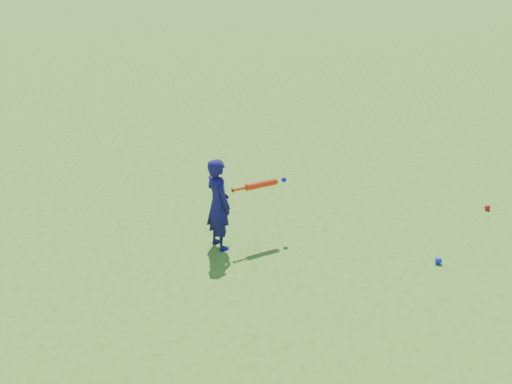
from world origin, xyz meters
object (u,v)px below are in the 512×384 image
Objects in this scene: ground_ball_blue at (438,261)px; child at (218,204)px; bat_swing at (263,184)px; ground_ball_red at (487,207)px.

child is at bearing 145.67° from ground_ball_blue.
ground_ball_blue is at bearing -132.68° from child.
ground_ball_blue is (2.10, -1.43, -0.52)m from child.
ground_ball_blue is 2.19m from bat_swing.
child is 0.59m from bat_swing.
ground_ball_red is (3.70, -0.60, -0.52)m from child.
ground_ball_red is at bearing -107.51° from child.
bat_swing is at bearing 137.02° from ground_ball_blue.
ground_ball_blue is 0.11× the size of bat_swing.
child is 1.52× the size of bat_swing.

